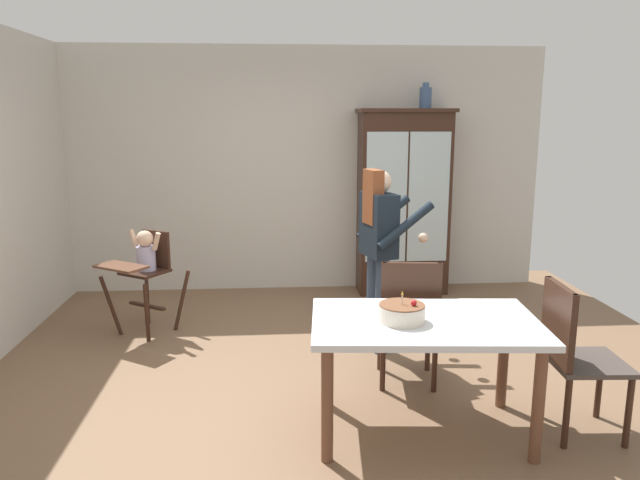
{
  "coord_description": "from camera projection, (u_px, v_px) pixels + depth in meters",
  "views": [
    {
      "loc": [
        -0.34,
        -4.13,
        1.96
      ],
      "look_at": [
        0.02,
        0.7,
        0.95
      ],
      "focal_mm": 33.81,
      "sensor_mm": 36.0,
      "label": 1
    }
  ],
  "objects": [
    {
      "name": "dining_table",
      "position": [
        425.0,
        336.0,
        3.68
      ],
      "size": [
        1.44,
        0.97,
        0.74
      ],
      "color": "silver",
      "rests_on": "ground_plane"
    },
    {
      "name": "adult_person",
      "position": [
        379.0,
        238.0,
        4.94
      ],
      "size": [
        0.6,
        0.59,
        1.53
      ],
      "rotation": [
        0.0,
        0.0,
        1.84
      ],
      "color": "#33425B",
      "rests_on": "ground_plane"
    },
    {
      "name": "dining_chair_far_side",
      "position": [
        409.0,
        314.0,
        4.33
      ],
      "size": [
        0.49,
        0.49,
        0.96
      ],
      "rotation": [
        0.0,
        0.0,
        3.02
      ],
      "color": "#382116",
      "rests_on": "ground_plane"
    },
    {
      "name": "birthday_cake",
      "position": [
        402.0,
        313.0,
        3.61
      ],
      "size": [
        0.28,
        0.28,
        0.19
      ],
      "color": "beige",
      "rests_on": "dining_table"
    },
    {
      "name": "china_cabinet",
      "position": [
        403.0,
        202.0,
        6.64
      ],
      "size": [
        1.03,
        0.48,
        2.03
      ],
      "color": "#382116",
      "rests_on": "ground_plane"
    },
    {
      "name": "dining_chair_right_end",
      "position": [
        572.0,
        349.0,
        3.68
      ],
      "size": [
        0.46,
        0.46,
        0.96
      ],
      "rotation": [
        0.0,
        0.0,
        1.51
      ],
      "color": "#382116",
      "rests_on": "ground_plane"
    },
    {
      "name": "wall_back",
      "position": [
        305.0,
        170.0,
        6.75
      ],
      "size": [
        5.32,
        0.06,
        2.7
      ],
      "primitive_type": "cube",
      "color": "beige",
      "rests_on": "ground_plane"
    },
    {
      "name": "ceramic_vase",
      "position": [
        425.0,
        97.0,
        6.43
      ],
      "size": [
        0.13,
        0.13,
        0.27
      ],
      "color": "#3D567F",
      "rests_on": "china_cabinet"
    },
    {
      "name": "ground_plane",
      "position": [
        324.0,
        385.0,
        4.45
      ],
      "size": [
        6.24,
        6.24,
        0.0
      ],
      "primitive_type": "plane",
      "color": "brown"
    },
    {
      "name": "high_chair_with_toddler",
      "position": [
        145.0,
        263.0,
        5.41
      ],
      "size": [
        0.8,
        0.84,
        0.95
      ],
      "rotation": [
        0.0,
        0.0,
        -0.59
      ],
      "color": "#382116",
      "rests_on": "ground_plane"
    }
  ]
}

